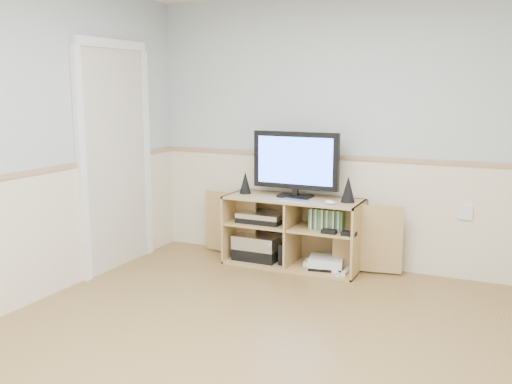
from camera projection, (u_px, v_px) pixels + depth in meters
room at (248, 164)px, 3.34m from camera, size 4.04×4.54×2.54m
media_cabinet at (295, 230)px, 5.39m from camera, size 2.00×0.48×0.65m
monitor at (296, 162)px, 5.26m from camera, size 0.83×0.18×0.61m
speaker_left at (245, 183)px, 5.49m from camera, size 0.11×0.11×0.21m
speaker_right at (348, 189)px, 5.07m from camera, size 0.13×0.13×0.23m
keyboard at (295, 201)px, 5.13m from camera, size 0.29×0.15×0.01m
mouse at (330, 202)px, 4.99m from camera, size 0.11×0.08×0.04m
av_components at (260, 239)px, 5.50m from camera, size 0.51×0.32×0.47m
game_consoles at (325, 263)px, 5.24m from camera, size 0.46×0.31×0.11m
game_cases at (327, 219)px, 5.15m from camera, size 0.32×0.14×0.19m
wall_outlet at (465, 213)px, 4.90m from camera, size 0.12×0.03×0.12m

